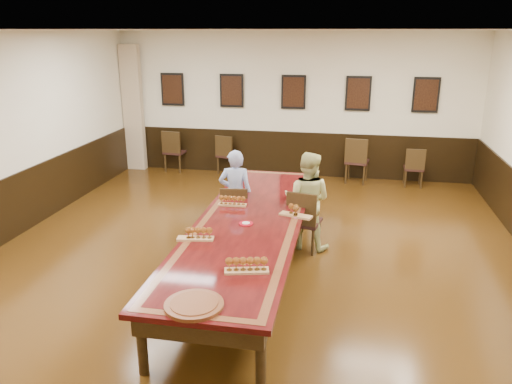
% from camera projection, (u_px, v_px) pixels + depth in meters
% --- Properties ---
extents(floor, '(8.00, 10.00, 0.02)m').
position_uv_depth(floor, '(249.00, 272.00, 6.95)').
color(floor, black).
rests_on(floor, ground).
extents(ceiling, '(8.00, 10.00, 0.02)m').
position_uv_depth(ceiling, '(248.00, 29.00, 5.96)').
color(ceiling, white).
rests_on(ceiling, floor).
extents(wall_back, '(8.00, 0.02, 3.20)m').
position_uv_depth(wall_back, '(294.00, 105.00, 11.13)').
color(wall_back, '#EFE6C8').
rests_on(wall_back, floor).
extents(chair_man, '(0.48, 0.52, 0.90)m').
position_uv_depth(chair_man, '(235.00, 212.00, 7.89)').
color(chair_man, black).
rests_on(chair_man, floor).
extents(chair_woman, '(0.53, 0.56, 0.96)m').
position_uv_depth(chair_woman, '(305.00, 220.00, 7.51)').
color(chair_woman, black).
rests_on(chair_woman, floor).
extents(spare_chair_a, '(0.50, 0.54, 0.98)m').
position_uv_depth(spare_chair_a, '(175.00, 150.00, 11.80)').
color(spare_chair_a, black).
rests_on(spare_chair_a, floor).
extents(spare_chair_b, '(0.53, 0.56, 0.91)m').
position_uv_depth(spare_chair_b, '(228.00, 154.00, 11.60)').
color(spare_chair_b, black).
rests_on(spare_chair_b, floor).
extents(spare_chair_c, '(0.55, 0.58, 1.01)m').
position_uv_depth(spare_chair_c, '(357.00, 160.00, 10.87)').
color(spare_chair_c, black).
rests_on(spare_chair_c, floor).
extents(spare_chair_d, '(0.41, 0.44, 0.85)m').
position_uv_depth(spare_chair_d, '(414.00, 167.00, 10.62)').
color(spare_chair_d, black).
rests_on(spare_chair_d, floor).
extents(person_man, '(0.57, 0.42, 1.44)m').
position_uv_depth(person_man, '(235.00, 194.00, 7.89)').
color(person_man, '#4A67B9').
rests_on(person_man, floor).
extents(person_woman, '(0.84, 0.71, 1.50)m').
position_uv_depth(person_woman, '(307.00, 201.00, 7.51)').
color(person_woman, '#CBCC7F').
rests_on(person_woman, floor).
extents(pink_phone, '(0.13, 0.17, 0.01)m').
position_uv_depth(pink_phone, '(296.00, 216.00, 6.86)').
color(pink_phone, '#D14594').
rests_on(pink_phone, conference_table).
extents(curtain, '(0.45, 0.18, 2.90)m').
position_uv_depth(curtain, '(133.00, 109.00, 11.67)').
color(curtain, tan).
rests_on(curtain, floor).
extents(wainscoting, '(8.00, 10.00, 1.00)m').
position_uv_depth(wainscoting, '(249.00, 238.00, 6.79)').
color(wainscoting, black).
rests_on(wainscoting, floor).
extents(conference_table, '(1.40, 5.00, 0.76)m').
position_uv_depth(conference_table, '(249.00, 230.00, 6.76)').
color(conference_table, black).
rests_on(conference_table, floor).
extents(posters, '(6.14, 0.04, 0.74)m').
position_uv_depth(posters, '(293.00, 92.00, 10.97)').
color(posters, black).
rests_on(posters, wall_back).
extents(flight_a, '(0.42, 0.14, 0.16)m').
position_uv_depth(flight_a, '(232.00, 201.00, 7.27)').
color(flight_a, '#A47444').
rests_on(flight_a, conference_table).
extents(flight_b, '(0.48, 0.26, 0.17)m').
position_uv_depth(flight_b, '(295.00, 211.00, 6.85)').
color(flight_b, '#A47444').
rests_on(flight_b, conference_table).
extents(flight_c, '(0.46, 0.20, 0.17)m').
position_uv_depth(flight_c, '(196.00, 234.00, 6.08)').
color(flight_c, '#A47444').
rests_on(flight_c, conference_table).
extents(flight_d, '(0.49, 0.25, 0.18)m').
position_uv_depth(flight_d, '(247.00, 265.00, 5.26)').
color(flight_d, '#A47444').
rests_on(flight_d, conference_table).
extents(red_plate_grp, '(0.19, 0.19, 0.02)m').
position_uv_depth(red_plate_grp, '(246.00, 224.00, 6.59)').
color(red_plate_grp, '#A80B1A').
rests_on(red_plate_grp, conference_table).
extents(carved_platter, '(0.70, 0.70, 0.04)m').
position_uv_depth(carved_platter, '(194.00, 305.00, 4.62)').
color(carved_platter, '#502310').
rests_on(carved_platter, conference_table).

